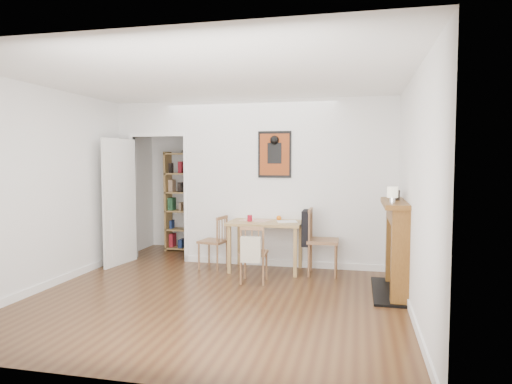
% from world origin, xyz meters
% --- Properties ---
extents(ground, '(5.20, 5.20, 0.00)m').
position_xyz_m(ground, '(0.00, 0.00, 0.00)').
color(ground, '#52341A').
rests_on(ground, ground).
extents(room_shell, '(5.20, 5.20, 5.20)m').
position_xyz_m(room_shell, '(0.10, 1.34, 1.30)').
color(room_shell, silver).
rests_on(room_shell, ground).
extents(dining_table, '(1.09, 0.70, 0.75)m').
position_xyz_m(dining_table, '(0.32, 1.03, 0.66)').
color(dining_table, '#A9804F').
rests_on(dining_table, ground).
extents(chair_left, '(0.48, 0.48, 0.82)m').
position_xyz_m(chair_left, '(-0.49, 0.99, 0.41)').
color(chair_left, brown).
rests_on(chair_left, ground).
extents(chair_right, '(0.56, 0.49, 0.97)m').
position_xyz_m(chair_right, '(1.16, 0.97, 0.50)').
color(chair_right, brown).
rests_on(chair_right, ground).
extents(chair_front, '(0.41, 0.46, 0.79)m').
position_xyz_m(chair_front, '(0.30, 0.35, 0.40)').
color(chair_front, brown).
rests_on(chair_front, ground).
extents(bookshelf, '(0.76, 0.31, 1.82)m').
position_xyz_m(bookshelf, '(-1.41, 2.24, 0.90)').
color(bookshelf, '#A9804F').
rests_on(bookshelf, ground).
extents(fireplace, '(0.45, 1.25, 1.16)m').
position_xyz_m(fireplace, '(2.16, 0.25, 0.62)').
color(fireplace, brown).
rests_on(fireplace, ground).
extents(red_glass, '(0.08, 0.08, 0.10)m').
position_xyz_m(red_glass, '(0.09, 0.98, 0.79)').
color(red_glass, maroon).
rests_on(red_glass, dining_table).
extents(orange_fruit, '(0.08, 0.08, 0.08)m').
position_xyz_m(orange_fruit, '(0.50, 1.18, 0.78)').
color(orange_fruit, orange).
rests_on(orange_fruit, dining_table).
extents(placemat, '(0.51, 0.44, 0.00)m').
position_xyz_m(placemat, '(0.15, 1.13, 0.75)').
color(placemat, beige).
rests_on(placemat, dining_table).
extents(notebook, '(0.33, 0.28, 0.01)m').
position_xyz_m(notebook, '(0.64, 1.04, 0.75)').
color(notebook, white).
rests_on(notebook, dining_table).
extents(mantel_lamp, '(0.12, 0.12, 0.20)m').
position_xyz_m(mantel_lamp, '(2.06, -0.13, 1.28)').
color(mantel_lamp, silver).
rests_on(mantel_lamp, fireplace).
extents(ceramic_jar_a, '(0.11, 0.11, 0.13)m').
position_xyz_m(ceramic_jar_a, '(2.13, 0.34, 1.22)').
color(ceramic_jar_a, black).
rests_on(ceramic_jar_a, fireplace).
extents(ceramic_jar_b, '(0.09, 0.09, 0.11)m').
position_xyz_m(ceramic_jar_b, '(2.13, 0.61, 1.21)').
color(ceramic_jar_b, black).
rests_on(ceramic_jar_b, fireplace).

